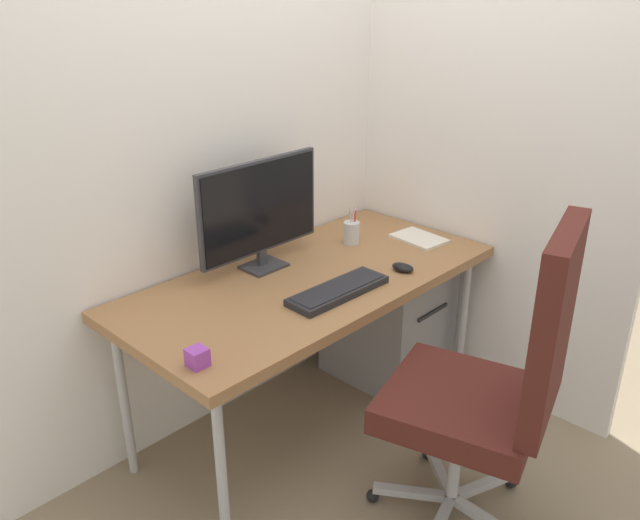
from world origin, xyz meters
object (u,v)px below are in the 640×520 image
object	(u,v)px
notebook	(419,238)
desk_clamp_accessory	(197,357)
office_chair	(497,380)
mouse	(403,267)
monitor	(260,210)
pen_holder	(352,232)
keyboard	(338,290)
filing_cabinet	(387,317)

from	to	relation	value
notebook	desk_clamp_accessory	world-z (taller)	desk_clamp_accessory
office_chair	mouse	size ratio (longest dim) A/B	12.11
monitor	notebook	xyz separation A→B (m)	(0.71, -0.29, -0.25)
pen_holder	desk_clamp_accessory	bearing A→B (deg)	-163.25
keyboard	filing_cabinet	bearing A→B (deg)	19.92
keyboard	monitor	bearing A→B (deg)	94.42
mouse	pen_holder	bearing A→B (deg)	70.96
monitor	office_chair	bearing A→B (deg)	-85.31
filing_cabinet	office_chair	bearing A→B (deg)	-122.10
pen_holder	notebook	xyz separation A→B (m)	(0.25, -0.20, -0.05)
filing_cabinet	mouse	world-z (taller)	mouse
monitor	desk_clamp_accessory	distance (m)	0.80
notebook	office_chair	bearing A→B (deg)	-122.58
filing_cabinet	pen_holder	xyz separation A→B (m)	(-0.18, 0.09, 0.47)
office_chair	pen_holder	size ratio (longest dim) A/B	6.55
pen_holder	office_chair	bearing A→B (deg)	-110.99
notebook	monitor	bearing A→B (deg)	163.84
office_chair	desk_clamp_accessory	size ratio (longest dim) A/B	19.60
office_chair	notebook	world-z (taller)	office_chair
office_chair	monitor	bearing A→B (deg)	94.69
filing_cabinet	notebook	xyz separation A→B (m)	(0.07, -0.11, 0.43)
filing_cabinet	desk_clamp_accessory	bearing A→B (deg)	-169.23
monitor	notebook	distance (m)	0.80
filing_cabinet	pen_holder	world-z (taller)	pen_holder
desk_clamp_accessory	filing_cabinet	bearing A→B (deg)	10.77
pen_holder	desk_clamp_accessory	distance (m)	1.15
keyboard	mouse	world-z (taller)	mouse
keyboard	desk_clamp_accessory	size ratio (longest dim) A/B	7.30
monitor	desk_clamp_accessory	size ratio (longest dim) A/B	10.06
filing_cabinet	desk_clamp_accessory	world-z (taller)	desk_clamp_accessory
monitor	notebook	size ratio (longest dim) A/B	2.55
filing_cabinet	desk_clamp_accessory	size ratio (longest dim) A/B	10.21
filing_cabinet	mouse	distance (m)	0.58
pen_holder	desk_clamp_accessory	xyz separation A→B (m)	(-1.10, -0.33, -0.02)
filing_cabinet	keyboard	xyz separation A→B (m)	(-0.61, -0.22, 0.44)
notebook	desk_clamp_accessory	size ratio (longest dim) A/B	3.94
filing_cabinet	mouse	xyz separation A→B (m)	(-0.27, -0.27, 0.44)
notebook	filing_cabinet	bearing A→B (deg)	128.01
office_chair	keyboard	size ratio (longest dim) A/B	2.69
desk_clamp_accessory	keyboard	bearing A→B (deg)	1.97
monitor	pen_holder	world-z (taller)	monitor
monitor	desk_clamp_accessory	world-z (taller)	monitor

